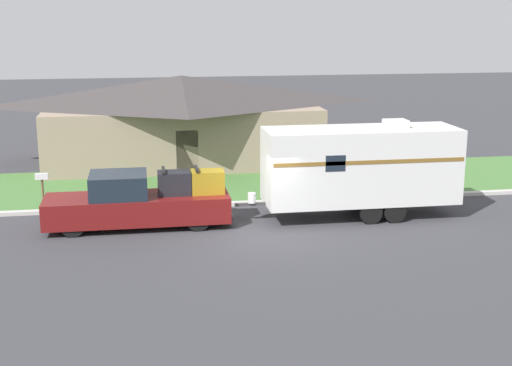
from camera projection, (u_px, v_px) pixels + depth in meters
ground_plane at (263, 234)px, 23.98m from camera, size 120.00×120.00×0.00m
curb_strip at (246, 203)px, 27.56m from camera, size 80.00×0.30×0.14m
lawn_strip at (234, 183)px, 31.07m from camera, size 80.00×7.00×0.03m
house_across_street at (182, 117)px, 35.20m from camera, size 14.03×7.44×4.26m
pickup_truck at (140, 202)px, 24.60m from camera, size 6.43×1.94×2.03m
travel_trailer at (361, 165)px, 25.61m from camera, size 8.05×2.25×3.53m
mailbox at (42, 182)px, 26.92m from camera, size 0.48×0.20×1.35m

